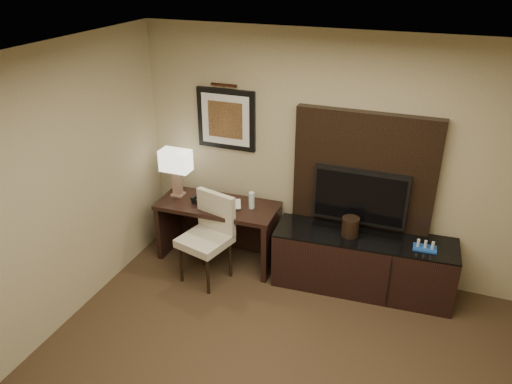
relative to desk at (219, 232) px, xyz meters
The scene contains 16 objects.
ceiling 3.40m from the desk, 59.00° to the right, with size 4.50×5.00×0.01m, color silver.
wall_back 1.65m from the desk, 16.59° to the left, with size 4.50×0.01×2.70m, color tan.
desk is the anchor object (origin of this frame).
credenza 1.70m from the desk, ahead, with size 1.90×0.53×0.66m, color black.
tv_wall_panel 1.84m from the desk, 11.47° to the left, with size 1.50×0.12×1.30m, color black.
tv 1.72m from the desk, ahead, with size 1.00×0.08×0.60m, color black.
artwork 1.33m from the desk, 94.14° to the left, with size 0.70×0.04×0.70m, color black.
picture_light 1.71m from the desk, 94.64° to the left, with size 0.04×0.04×0.30m, color #412214.
desk_chair 0.45m from the desk, 85.64° to the right, with size 0.49×0.57×1.02m, color beige, non-canonical shape.
table_lamp 0.85m from the desk, behind, with size 0.34×0.20×0.56m, color #95715C, non-canonical shape.
desk_phone 0.46m from the desk, behind, with size 0.20×0.18×0.10m, color black, non-canonical shape.
blue_folder 0.41m from the desk, 36.48° to the right, with size 0.24×0.32×0.02m, color #1B4EB3.
book 0.50m from the desk, ahead, with size 0.18×0.02×0.24m, color tan.
water_bottle 0.62m from the desk, ahead, with size 0.06×0.06×0.19m, color silver.
ice_bucket 1.58m from the desk, ahead, with size 0.18×0.18×0.21m, color black.
minibar_tray 2.33m from the desk, ahead, with size 0.23×0.14×0.08m, color #1B4EB1, non-canonical shape.
Camera 1 is at (0.96, -2.48, 3.40)m, focal length 35.00 mm.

